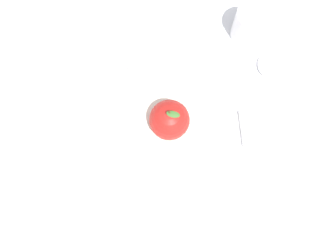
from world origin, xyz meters
TOP-DOWN VIEW (x-y plane):
  - ground_plane at (0.00, 0.00)m, footprint 2.40×2.40m
  - dinner_plate at (-0.02, -0.01)m, footprint 0.26×0.26m
  - apple at (-0.01, -0.02)m, footprint 0.08×0.08m
  - side_bowl at (-0.20, 0.02)m, footprint 0.14×0.14m
  - cup at (0.06, 0.24)m, footprint 0.07×0.07m
  - knife at (0.10, 0.08)m, footprint 0.12×0.20m
  - spoon at (0.13, 0.17)m, footprint 0.10×0.16m
  - linen_napkin at (-0.14, -0.13)m, footprint 0.19×0.19m

SIDE VIEW (x-z plane):
  - ground_plane at x=0.00m, z-range 0.00..0.00m
  - linen_napkin at x=-0.14m, z-range 0.00..0.00m
  - knife at x=0.10m, z-range 0.00..0.01m
  - spoon at x=0.13m, z-range 0.00..0.01m
  - dinner_plate at x=-0.02m, z-range 0.00..0.02m
  - side_bowl at x=-0.20m, z-range 0.00..0.04m
  - cup at x=0.06m, z-range 0.00..0.09m
  - apple at x=-0.01m, z-range 0.01..0.10m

